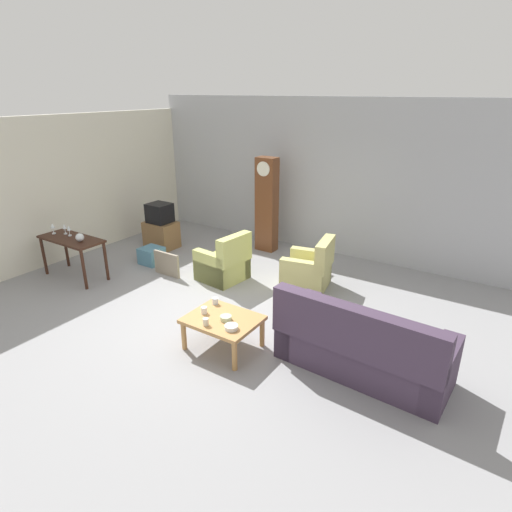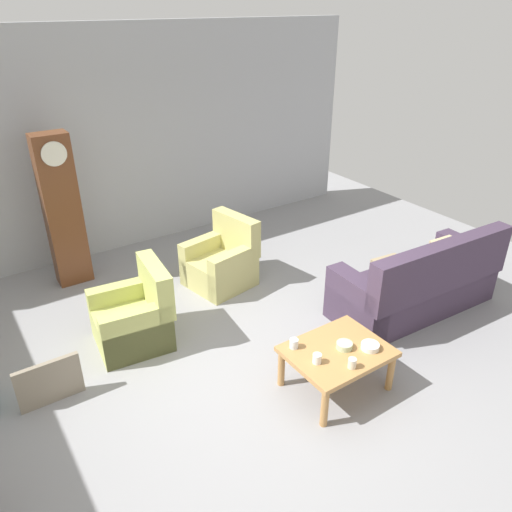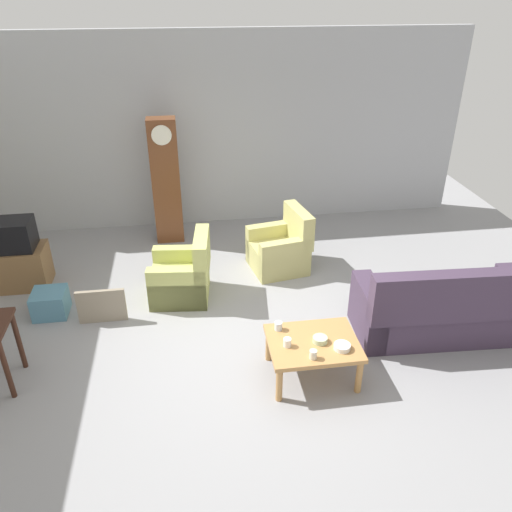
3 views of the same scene
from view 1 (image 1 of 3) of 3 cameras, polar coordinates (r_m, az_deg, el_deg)
ground_plane at (r=6.78m, az=-4.89°, el=-7.83°), size 10.40×10.40×0.00m
garage_door_wall at (r=9.17m, az=8.90°, el=10.49°), size 8.40×0.16×3.20m
pegboard_wall_left at (r=9.54m, az=-24.19°, el=8.32°), size 0.12×6.40×2.88m
couch_floral at (r=5.47m, az=13.96°, el=-11.98°), size 2.14×0.99×1.04m
armchair_olive_near at (r=7.84m, az=-4.33°, el=-1.12°), size 0.87×0.84×0.92m
armchair_olive_far at (r=7.59m, az=7.14°, el=-2.01°), size 0.92×0.89×0.92m
coffee_table_wood at (r=5.78m, az=-4.50°, el=-8.90°), size 0.96×0.76×0.46m
console_table_dark at (r=8.51m, az=-23.59°, el=1.52°), size 1.30×0.56×0.78m
grandfather_clock at (r=9.11m, az=1.46°, el=6.92°), size 0.44×0.30×2.02m
tv_stand_cabinet at (r=9.68m, az=-12.64°, el=2.81°), size 0.68×0.52×0.59m
tv_crt at (r=9.54m, az=-12.88°, el=5.68°), size 0.48×0.44×0.42m
framed_picture_leaning at (r=8.21m, az=-11.95°, el=-1.06°), size 0.60×0.05×0.46m
storage_box_blue at (r=8.87m, az=-13.90°, el=0.06°), size 0.42×0.41×0.33m
glass_dome_cloche at (r=8.19m, az=-22.68°, el=2.33°), size 0.15×0.15×0.15m
cup_white_porcelain at (r=5.87m, az=-7.02°, el=-7.27°), size 0.08×0.08×0.09m
cup_blue_rimmed at (r=6.09m, az=-5.53°, el=-6.07°), size 0.09×0.09×0.09m
cup_cream_tall at (r=5.59m, az=-6.79°, el=-8.81°), size 0.08×0.08×0.10m
bowl_white_stacked at (r=5.49m, az=-3.35°, el=-9.56°), size 0.18×0.18×0.06m
bowl_shallow_green at (r=5.69m, az=-4.09°, el=-8.33°), size 0.16×0.16×0.06m
wine_glass_tall at (r=8.80m, az=-25.74°, el=3.57°), size 0.08×0.08×0.22m
wine_glass_mid at (r=8.70m, az=-24.42°, el=3.53°), size 0.07×0.07×0.20m
wine_glass_short at (r=8.56m, az=-23.93°, el=3.34°), size 0.07×0.07×0.20m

